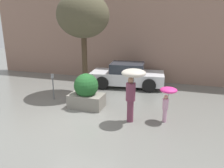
{
  "coord_description": "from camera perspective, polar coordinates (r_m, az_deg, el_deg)",
  "views": [
    {
      "loc": [
        3.48,
        -6.76,
        3.56
      ],
      "look_at": [
        0.84,
        1.6,
        1.05
      ],
      "focal_mm": 35.0,
      "sensor_mm": 36.0,
      "label": 1
    }
  ],
  "objects": [
    {
      "name": "parking_meter",
      "position": [
        10.56,
        -15.22,
        0.73
      ],
      "size": [
        0.14,
        0.14,
        1.23
      ],
      "color": "#595B60",
      "rests_on": "ground"
    },
    {
      "name": "planter_box",
      "position": [
        9.32,
        -6.72,
        -2.06
      ],
      "size": [
        1.46,
        1.03,
        1.49
      ],
      "color": "gray",
      "rests_on": "ground"
    },
    {
      "name": "parked_car_near",
      "position": [
        12.4,
        4.02,
        2.26
      ],
      "size": [
        4.22,
        2.34,
        1.34
      ],
      "rotation": [
        0.0,
        0.0,
        1.69
      ],
      "color": "silver",
      "rests_on": "ground"
    },
    {
      "name": "person_child",
      "position": [
        8.07,
        14.31,
        -2.87
      ],
      "size": [
        0.61,
        0.61,
        1.31
      ],
      "rotation": [
        0.0,
        0.0,
        0.76
      ],
      "color": "#D199B7",
      "rests_on": "ground"
    },
    {
      "name": "ground_plane",
      "position": [
        8.4,
        -8.91,
        -9.31
      ],
      "size": [
        40.0,
        40.0,
        0.0
      ],
      "primitive_type": "plane",
      "color": "slate"
    },
    {
      "name": "person_adult",
      "position": [
        7.66,
        5.35,
        0.17
      ],
      "size": [
        0.85,
        0.85,
        2.01
      ],
      "rotation": [
        0.0,
        0.0,
        -0.74
      ],
      "color": "brown",
      "rests_on": "ground"
    },
    {
      "name": "street_tree",
      "position": [
        10.68,
        -7.55,
        17.18
      ],
      "size": [
        2.45,
        2.45,
        4.89
      ],
      "color": "#423323",
      "rests_on": "ground"
    },
    {
      "name": "building_facade",
      "position": [
        13.73,
        2.9,
        13.62
      ],
      "size": [
        18.0,
        0.3,
        6.0
      ],
      "color": "#8C6B5B",
      "rests_on": "ground"
    }
  ]
}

